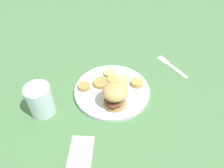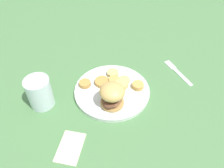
{
  "view_description": "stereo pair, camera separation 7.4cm",
  "coord_description": "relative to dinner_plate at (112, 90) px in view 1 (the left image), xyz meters",
  "views": [
    {
      "loc": [
        0.29,
        -0.44,
        0.57
      ],
      "look_at": [
        0.0,
        0.0,
        0.04
      ],
      "focal_mm": 35.0,
      "sensor_mm": 36.0,
      "label": 1
    },
    {
      "loc": [
        0.34,
        -0.4,
        0.57
      ],
      "look_at": [
        0.0,
        0.0,
        0.04
      ],
      "focal_mm": 35.0,
      "sensor_mm": 36.0,
      "label": 2
    }
  ],
  "objects": [
    {
      "name": "potato_round_0",
      "position": [
        -0.05,
        -0.0,
        0.01
      ],
      "size": [
        0.05,
        0.05,
        0.01
      ],
      "primitive_type": "cylinder",
      "color": "#BC8942",
      "rests_on": "dinner_plate"
    },
    {
      "name": "potato_round_6",
      "position": [
        0.02,
        0.03,
        0.02
      ],
      "size": [
        0.04,
        0.04,
        0.02
      ],
      "primitive_type": "cylinder",
      "color": "#DBB766",
      "rests_on": "dinner_plate"
    },
    {
      "name": "sandwich",
      "position": [
        0.04,
        -0.05,
        0.05
      ],
      "size": [
        0.09,
        0.08,
        0.08
      ],
      "color": "tan",
      "rests_on": "dinner_plate"
    },
    {
      "name": "potato_round_4",
      "position": [
        0.01,
        0.06,
        0.01
      ],
      "size": [
        0.04,
        0.04,
        0.01
      ],
      "primitive_type": "cylinder",
      "color": "#DBB766",
      "rests_on": "dinner_plate"
    },
    {
      "name": "napkin",
      "position": [
        0.05,
        -0.24,
        -0.01
      ],
      "size": [
        0.11,
        0.12,
        0.01
      ],
      "primitive_type": "cube",
      "rotation": [
        0.0,
        0.0,
        2.09
      ],
      "color": "beige",
      "rests_on": "ground_plane"
    },
    {
      "name": "potato_round_2",
      "position": [
        -0.05,
        0.06,
        0.01
      ],
      "size": [
        0.04,
        0.04,
        0.01
      ],
      "primitive_type": "cylinder",
      "color": "#DBB766",
      "rests_on": "dinner_plate"
    },
    {
      "name": "fork",
      "position": [
        0.12,
        0.25,
        -0.01
      ],
      "size": [
        0.15,
        0.08,
        0.0
      ],
      "color": "silver",
      "rests_on": "ground_plane"
    },
    {
      "name": "drinking_glass",
      "position": [
        -0.14,
        -0.19,
        0.04
      ],
      "size": [
        0.08,
        0.08,
        0.11
      ],
      "color": "silver",
      "rests_on": "ground_plane"
    },
    {
      "name": "dinner_plate",
      "position": [
        0.0,
        0.0,
        0.0
      ],
      "size": [
        0.26,
        0.26,
        0.02
      ],
      "color": "silver",
      "rests_on": "ground_plane"
    },
    {
      "name": "ground_plane",
      "position": [
        0.0,
        0.0,
        -0.01
      ],
      "size": [
        4.0,
        4.0,
        0.0
      ],
      "primitive_type": "plane",
      "color": "#4C7A47"
    },
    {
      "name": "potato_round_1",
      "position": [
        -0.09,
        -0.05,
        0.01
      ],
      "size": [
        0.04,
        0.04,
        0.01
      ],
      "primitive_type": "cylinder",
      "color": "#BC8942",
      "rests_on": "dinner_plate"
    },
    {
      "name": "potato_round_5",
      "position": [
        0.06,
        0.07,
        0.02
      ],
      "size": [
        0.04,
        0.04,
        0.02
      ],
      "primitive_type": "cylinder",
      "color": "tan",
      "rests_on": "dinner_plate"
    },
    {
      "name": "potato_round_3",
      "position": [
        -0.02,
        0.03,
        0.02
      ],
      "size": [
        0.04,
        0.04,
        0.02
      ],
      "primitive_type": "cylinder",
      "color": "tan",
      "rests_on": "dinner_plate"
    }
  ]
}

